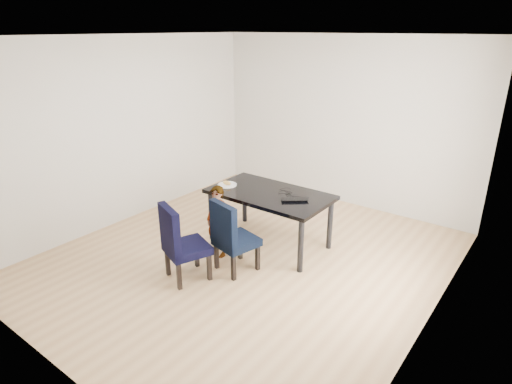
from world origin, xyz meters
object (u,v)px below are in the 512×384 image
Objects in this scene: child at (217,221)px; plate at (227,185)px; dining_table at (269,218)px; chair_right at (237,235)px; chair_left at (187,242)px; laptop at (294,198)px.

plate is (-0.28, 0.52, 0.28)m from child.
plate reaches higher than dining_table.
chair_right reaches higher than dining_table.
child is (-0.08, 0.62, 0.00)m from chair_left.
plate is 1.02m from laptop.
chair_right is 0.44m from child.
chair_left is at bearing -111.04° from chair_right.
laptop is (0.31, 0.78, 0.31)m from chair_right.
chair_left is at bearing 23.17° from laptop.
dining_table is at bearing 64.89° from child.
child is at bearing -118.36° from dining_table.
child is at bearing 176.44° from chair_right.
chair_right is at bearing -13.83° from child.
plate is (-0.36, 1.14, 0.29)m from chair_left.
dining_table is at bearing 11.50° from plate.
laptop is at bearing 44.77° from child.
dining_table is 1.75× the size of chair_right.
dining_table is 0.75m from child.
chair_right is 0.89m from laptop.
chair_right is 2.71× the size of laptop.
laptop reaches higher than dining_table.
laptop is at bearing 7.12° from plate.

